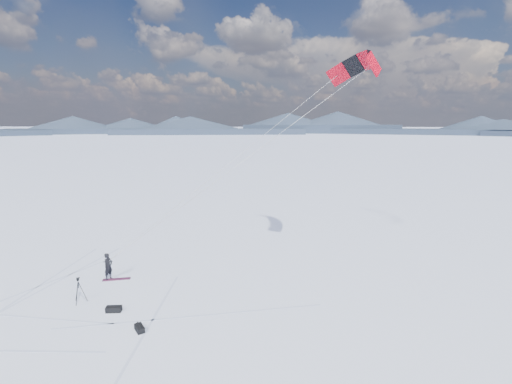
# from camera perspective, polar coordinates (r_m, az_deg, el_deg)

# --- Properties ---
(ground) EXTENTS (1800.00, 1800.00, 0.00)m
(ground) POSITION_cam_1_polar(r_m,az_deg,el_deg) (21.02, -24.90, -16.34)
(ground) COLOR white
(horizon_hills) EXTENTS (704.84, 706.81, 8.82)m
(horizon_hills) POSITION_cam_1_polar(r_m,az_deg,el_deg) (19.71, -25.72, -6.85)
(horizon_hills) COLOR black
(horizon_hills) RESTS_ON ground
(snow_tracks) EXTENTS (17.62, 10.25, 0.01)m
(snow_tracks) POSITION_cam_1_polar(r_m,az_deg,el_deg) (20.86, -24.09, -16.47)
(snow_tracks) COLOR #A5B2D3
(snow_tracks) RESTS_ON ground
(snowkiter) EXTENTS (0.53, 0.67, 1.62)m
(snowkiter) POSITION_cam_1_polar(r_m,az_deg,el_deg) (24.31, -21.65, -12.37)
(snowkiter) COLOR black
(snowkiter) RESTS_ON ground
(snowboard) EXTENTS (1.61, 0.74, 0.04)m
(snowboard) POSITION_cam_1_polar(r_m,az_deg,el_deg) (24.11, -20.66, -12.44)
(snowboard) COLOR #681B43
(snowboard) RESTS_ON ground
(tripod) EXTENTS (0.68, 0.60, 1.37)m
(tripod) POSITION_cam_1_polar(r_m,az_deg,el_deg) (21.70, -25.64, -12.98)
(tripod) COLOR black
(tripod) RESTS_ON ground
(gear_bag_a) EXTENTS (0.78, 0.47, 0.33)m
(gear_bag_a) POSITION_cam_1_polar(r_m,az_deg,el_deg) (20.39, -21.04, -16.45)
(gear_bag_a) COLOR black
(gear_bag_a) RESTS_ON ground
(gear_bag_b) EXTENTS (0.66, 0.71, 0.30)m
(gear_bag_b) POSITION_cam_1_polar(r_m,az_deg,el_deg) (18.41, -17.48, -19.36)
(gear_bag_b) COLOR black
(gear_bag_b) RESTS_ON ground
(power_kite) EXTENTS (15.93, 7.43, 12.36)m
(power_kite) POSITION_cam_1_polar(r_m,az_deg,el_deg) (24.74, 15.30, 18.00)
(power_kite) COLOR #B40616
(power_kite) RESTS_ON ground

